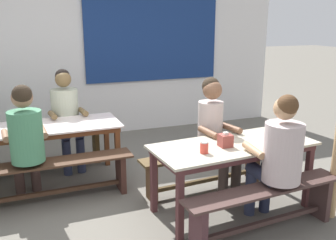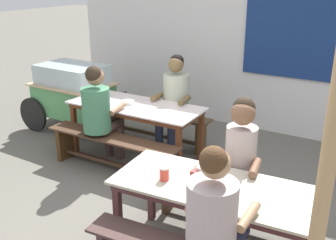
{
  "view_description": "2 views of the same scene",
  "coord_description": "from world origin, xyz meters",
  "px_view_note": "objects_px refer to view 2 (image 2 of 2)",
  "views": [
    {
      "loc": [
        -1.14,
        -3.55,
        1.96
      ],
      "look_at": [
        0.28,
        0.19,
        0.88
      ],
      "focal_mm": 39.94,
      "sensor_mm": 36.0,
      "label": 1
    },
    {
      "loc": [
        1.92,
        -3.07,
        2.37
      ],
      "look_at": [
        -0.2,
        0.45,
        0.84
      ],
      "focal_mm": 42.94,
      "sensor_mm": 36.0,
      "label": 2
    }
  ],
  "objects_px": {
    "bench_near_back": "(233,198)",
    "soup_bowl": "(128,102)",
    "bench_far_front": "(112,149)",
    "condiment_jar": "(164,174)",
    "person_left_back_turned": "(99,110)",
    "dining_table_near": "(215,193)",
    "tissue_box": "(200,177)",
    "food_cart": "(72,91)",
    "wooden_support_post": "(320,214)",
    "dining_table_far": "(136,110)",
    "person_center_facing": "(174,97)",
    "person_right_near_table": "(239,161)",
    "bench_far_back": "(157,122)",
    "person_near_front": "(215,218)"
  },
  "relations": [
    {
      "from": "person_center_facing",
      "to": "condiment_jar",
      "type": "relative_size",
      "value": 11.36
    },
    {
      "from": "bench_near_back",
      "to": "tissue_box",
      "type": "xyz_separation_m",
      "value": [
        -0.08,
        -0.57,
        0.48
      ]
    },
    {
      "from": "person_left_back_turned",
      "to": "condiment_jar",
      "type": "distance_m",
      "value": 1.89
    },
    {
      "from": "food_cart",
      "to": "dining_table_far",
      "type": "bearing_deg",
      "value": -12.33
    },
    {
      "from": "person_left_back_turned",
      "to": "food_cart",
      "type": "bearing_deg",
      "value": 147.15
    },
    {
      "from": "food_cart",
      "to": "wooden_support_post",
      "type": "height_order",
      "value": "wooden_support_post"
    },
    {
      "from": "bench_far_front",
      "to": "condiment_jar",
      "type": "relative_size",
      "value": 15.46
    },
    {
      "from": "bench_near_back",
      "to": "bench_far_front",
      "type": "bearing_deg",
      "value": 169.57
    },
    {
      "from": "bench_near_back",
      "to": "soup_bowl",
      "type": "relative_size",
      "value": 9.75
    },
    {
      "from": "bench_far_back",
      "to": "tissue_box",
      "type": "height_order",
      "value": "tissue_box"
    },
    {
      "from": "person_left_back_turned",
      "to": "tissue_box",
      "type": "height_order",
      "value": "person_left_back_turned"
    },
    {
      "from": "food_cart",
      "to": "bench_far_front",
      "type": "bearing_deg",
      "value": -30.56
    },
    {
      "from": "bench_far_front",
      "to": "person_center_facing",
      "type": "height_order",
      "value": "person_center_facing"
    },
    {
      "from": "bench_far_front",
      "to": "tissue_box",
      "type": "distance_m",
      "value": 1.93
    },
    {
      "from": "person_near_front",
      "to": "condiment_jar",
      "type": "relative_size",
      "value": 11.33
    },
    {
      "from": "person_near_front",
      "to": "condiment_jar",
      "type": "height_order",
      "value": "person_near_front"
    },
    {
      "from": "person_center_facing",
      "to": "condiment_jar",
      "type": "distance_m",
      "value": 2.26
    },
    {
      "from": "tissue_box",
      "to": "soup_bowl",
      "type": "height_order",
      "value": "tissue_box"
    },
    {
      "from": "person_right_near_table",
      "to": "person_center_facing",
      "type": "xyz_separation_m",
      "value": [
        -1.48,
        1.4,
        -0.0
      ]
    },
    {
      "from": "dining_table_near",
      "to": "tissue_box",
      "type": "xyz_separation_m",
      "value": [
        -0.12,
        -0.04,
        0.14
      ]
    },
    {
      "from": "dining_table_near",
      "to": "bench_far_front",
      "type": "distance_m",
      "value": 1.99
    },
    {
      "from": "food_cart",
      "to": "person_right_near_table",
      "type": "height_order",
      "value": "person_right_near_table"
    },
    {
      "from": "dining_table_near",
      "to": "bench_far_front",
      "type": "xyz_separation_m",
      "value": [
        -1.76,
        0.85,
        -0.35
      ]
    },
    {
      "from": "bench_near_back",
      "to": "soup_bowl",
      "type": "bearing_deg",
      "value": 155.93
    },
    {
      "from": "bench_far_back",
      "to": "soup_bowl",
      "type": "distance_m",
      "value": 0.72
    },
    {
      "from": "bench_far_back",
      "to": "soup_bowl",
      "type": "relative_size",
      "value": 9.86
    },
    {
      "from": "dining_table_near",
      "to": "person_left_back_turned",
      "type": "relative_size",
      "value": 1.31
    },
    {
      "from": "dining_table_near",
      "to": "person_near_front",
      "type": "distance_m",
      "value": 0.51
    },
    {
      "from": "dining_table_far",
      "to": "bench_far_back",
      "type": "distance_m",
      "value": 0.64
    },
    {
      "from": "bench_far_front",
      "to": "tissue_box",
      "type": "relative_size",
      "value": 12.18
    },
    {
      "from": "person_near_front",
      "to": "condiment_jar",
      "type": "bearing_deg",
      "value": 152.52
    },
    {
      "from": "dining_table_far",
      "to": "wooden_support_post",
      "type": "height_order",
      "value": "wooden_support_post"
    },
    {
      "from": "dining_table_far",
      "to": "person_left_back_turned",
      "type": "xyz_separation_m",
      "value": [
        -0.21,
        -0.47,
        0.1
      ]
    },
    {
      "from": "food_cart",
      "to": "person_left_back_turned",
      "type": "bearing_deg",
      "value": -32.85
    },
    {
      "from": "person_right_near_table",
      "to": "person_left_back_turned",
      "type": "distance_m",
      "value": 2.05
    },
    {
      "from": "bench_far_front",
      "to": "soup_bowl",
      "type": "relative_size",
      "value": 10.82
    },
    {
      "from": "tissue_box",
      "to": "condiment_jar",
      "type": "distance_m",
      "value": 0.3
    },
    {
      "from": "bench_far_back",
      "to": "person_left_back_turned",
      "type": "height_order",
      "value": "person_left_back_turned"
    },
    {
      "from": "dining_table_near",
      "to": "wooden_support_post",
      "type": "relative_size",
      "value": 0.84
    },
    {
      "from": "person_right_near_table",
      "to": "tissue_box",
      "type": "xyz_separation_m",
      "value": [
        -0.14,
        -0.5,
        0.03
      ]
    },
    {
      "from": "person_near_front",
      "to": "person_center_facing",
      "type": "distance_m",
      "value": 2.85
    },
    {
      "from": "dining_table_near",
      "to": "bench_near_back",
      "type": "bearing_deg",
      "value": 94.51
    },
    {
      "from": "dining_table_near",
      "to": "wooden_support_post",
      "type": "distance_m",
      "value": 1.08
    },
    {
      "from": "dining_table_far",
      "to": "dining_table_near",
      "type": "xyz_separation_m",
      "value": [
        1.77,
        -1.38,
        -0.0
      ]
    },
    {
      "from": "person_near_front",
      "to": "person_right_near_table",
      "type": "distance_m",
      "value": 0.93
    },
    {
      "from": "bench_far_front",
      "to": "dining_table_near",
      "type": "bearing_deg",
      "value": -25.65
    },
    {
      "from": "person_right_near_table",
      "to": "condiment_jar",
      "type": "relative_size",
      "value": 11.43
    },
    {
      "from": "bench_near_back",
      "to": "wooden_support_post",
      "type": "distance_m",
      "value": 1.56
    },
    {
      "from": "dining_table_near",
      "to": "bench_near_back",
      "type": "height_order",
      "value": "dining_table_near"
    },
    {
      "from": "person_left_back_turned",
      "to": "dining_table_far",
      "type": "bearing_deg",
      "value": 66.36
    }
  ]
}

